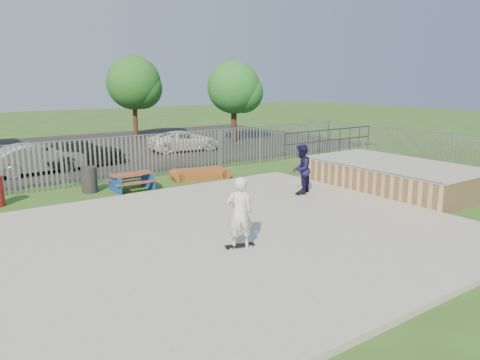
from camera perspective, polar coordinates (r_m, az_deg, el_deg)
ground at (r=13.47m, az=-3.42°, el=-7.35°), size 120.00×120.00×0.00m
concrete_slab at (r=13.44m, az=-3.43°, el=-7.04°), size 15.00×12.00×0.15m
quarter_pipe at (r=20.45m, az=17.96°, el=0.52°), size 5.50×7.05×2.19m
fence at (r=17.53m, az=-8.74°, el=0.57°), size 26.04×16.02×2.00m
picnic_table at (r=19.71m, az=-13.05°, el=-0.20°), size 1.72×1.42×0.72m
funbox at (r=21.53m, az=-4.88°, el=0.73°), size 2.41×1.59×0.44m
trash_bin_grey at (r=19.80m, az=-17.89°, el=0.03°), size 0.62×0.62×1.04m
parking_lot at (r=30.83m, az=-22.71°, el=2.93°), size 40.00×18.00×0.02m
car_silver at (r=24.55m, az=-23.56°, el=2.42°), size 4.58×2.12×1.45m
car_dark at (r=25.61m, az=-18.83°, el=3.09°), size 5.11×2.93×1.40m
car_white at (r=29.88m, az=-6.79°, el=4.77°), size 4.73×2.58×1.26m
tree_mid at (r=36.64m, az=-12.84°, el=11.46°), size 4.02×4.02×6.20m
tree_right at (r=33.82m, az=-0.76°, el=11.21°), size 3.74×3.74×5.77m
skateboard_a at (r=18.29m, az=7.38°, el=-1.51°), size 0.80×0.56×0.08m
skateboard_b at (r=12.46m, az=-0.04°, el=-8.05°), size 0.82×0.39×0.08m
skater_navy at (r=18.09m, az=7.46°, el=1.31°), size 1.16×1.08×1.91m
skater_white at (r=12.17m, az=-0.04°, el=-4.00°), size 0.82×0.70×1.91m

